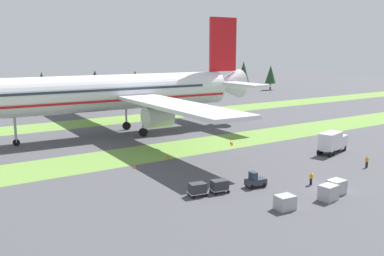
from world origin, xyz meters
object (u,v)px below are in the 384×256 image
object	(u,v)px
cargo_dolly_lead	(219,185)
taxiway_marker_1	(134,166)
airliner	(122,92)
ground_crew_loader	(311,178)
uld_container_1	(328,193)
uld_container_2	(337,187)
baggage_tug	(255,181)
taxiway_marker_3	(168,157)
cargo_dolly_second	(198,188)
ground_crew_marshaller	(367,161)
catering_truck	(333,141)
uld_container_0	(285,202)
taxiway_marker_2	(232,143)
taxiway_marker_0	(231,143)

from	to	relation	value
cargo_dolly_lead	taxiway_marker_1	distance (m)	15.82
airliner	ground_crew_loader	size ratio (longest dim) A/B	41.56
uld_container_1	uld_container_2	xyz separation A→B (m)	(2.55, 0.83, -0.03)
taxiway_marker_1	baggage_tug	bearing A→B (deg)	-61.82
uld_container_2	taxiway_marker_3	bearing A→B (deg)	108.29
cargo_dolly_lead	airliner	bearing A→B (deg)	-178.62
cargo_dolly_lead	cargo_dolly_second	size ratio (longest dim) A/B	1.00
cargo_dolly_second	ground_crew_marshaller	size ratio (longest dim) A/B	1.39
ground_crew_loader	uld_container_2	bearing A→B (deg)	-174.74
cargo_dolly_lead	ground_crew_marshaller	xyz separation A→B (m)	(24.56, -3.17, 0.03)
catering_truck	taxiway_marker_1	world-z (taller)	catering_truck
cargo_dolly_second	uld_container_0	xyz separation A→B (m)	(5.37, -8.72, -0.14)
cargo_dolly_lead	taxiway_marker_2	xyz separation A→B (m)	(17.54, 19.10, -0.59)
cargo_dolly_second	taxiway_marker_1	distance (m)	14.92
cargo_dolly_lead	taxiway_marker_1	xyz separation A→B (m)	(-3.72, 15.36, -0.65)
ground_crew_marshaller	taxiway_marker_0	xyz separation A→B (m)	(-6.56, 23.18, -0.68)
cargo_dolly_second	taxiway_marker_1	bearing A→B (deg)	-167.18
ground_crew_marshaller	taxiway_marker_1	bearing A→B (deg)	-17.41
cargo_dolly_second	uld_container_1	size ratio (longest dim) A/B	1.21
taxiway_marker_1	taxiway_marker_2	bearing A→B (deg)	9.99
ground_crew_loader	taxiway_marker_3	world-z (taller)	ground_crew_loader
cargo_dolly_lead	taxiway_marker_3	xyz separation A→B (m)	(2.97, 17.04, -0.58)
taxiway_marker_2	ground_crew_marshaller	bearing A→B (deg)	-72.50
ground_crew_marshaller	taxiway_marker_3	world-z (taller)	ground_crew_marshaller
uld_container_1	taxiway_marker_0	xyz separation A→B (m)	(9.27, 28.95, -0.61)
cargo_dolly_lead	uld_container_1	xyz separation A→B (m)	(8.72, -8.93, -0.04)
ground_crew_loader	taxiway_marker_1	bearing A→B (deg)	45.62
taxiway_marker_0	cargo_dolly_second	bearing A→B (deg)	-136.87
cargo_dolly_second	taxiway_marker_0	size ratio (longest dim) A/B	4.61
taxiway_marker_2	uld_container_2	bearing A→B (deg)	-102.96
taxiway_marker_1	ground_crew_loader	bearing A→B (deg)	-52.09
cargo_dolly_lead	uld_container_0	xyz separation A→B (m)	(2.51, -8.24, -0.14)
baggage_tug	catering_truck	distance (m)	23.60
taxiway_marker_3	taxiway_marker_0	bearing A→B (deg)	11.23
ground_crew_loader	uld_container_0	size ratio (longest dim) A/B	0.87
airliner	taxiway_marker_3	size ratio (longest dim) A/B	105.99
catering_truck	ground_crew_loader	bearing A→B (deg)	-74.41
taxiway_marker_3	taxiway_marker_2	bearing A→B (deg)	8.08
cargo_dolly_lead	cargo_dolly_second	world-z (taller)	same
uld_container_0	baggage_tug	bearing A→B (deg)	71.71
airliner	catering_truck	size ratio (longest dim) A/B	9.89
taxiway_marker_1	taxiway_marker_3	world-z (taller)	taxiway_marker_3
taxiway_marker_0	cargo_dolly_lead	bearing A→B (deg)	-131.95
uld_container_0	taxiway_marker_1	world-z (taller)	uld_container_0
catering_truck	taxiway_marker_3	distance (m)	27.39
cargo_dolly_lead	uld_container_2	world-z (taller)	uld_container_2
ground_crew_marshaller	uld_container_0	size ratio (longest dim) A/B	0.87
uld_container_2	taxiway_marker_3	size ratio (longest dim) A/B	2.93
ground_crew_loader	taxiway_marker_2	bearing A→B (deg)	-7.00
baggage_tug	uld_container_2	bearing A→B (deg)	50.52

